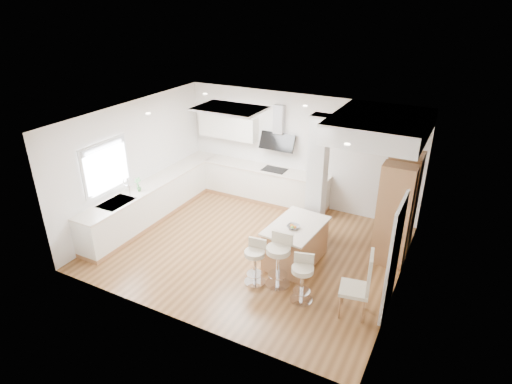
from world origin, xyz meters
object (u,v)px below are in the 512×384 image
Objects in this scene: bar_stool_b at (279,258)px; dining_chair at (362,283)px; peninsula at (296,243)px; bar_stool_a at (255,260)px; bar_stool_c at (302,276)px.

dining_chair is (1.55, -0.12, 0.07)m from bar_stool_b.
dining_chair is at bearing -26.95° from peninsula.
dining_chair reaches higher than bar_stool_b.
bar_stool_c is (0.96, -0.08, 0.01)m from bar_stool_a.
bar_stool_a is at bearing -162.61° from bar_stool_b.
dining_chair reaches higher than peninsula.
bar_stool_b is 1.16× the size of bar_stool_c.
bar_stool_c reaches higher than bar_stool_a.
bar_stool_b is (0.02, -0.85, 0.16)m from peninsula.
bar_stool_b reaches higher than bar_stool_c.
dining_chair reaches higher than bar_stool_c.
bar_stool_a is 0.85× the size of bar_stool_b.
bar_stool_b is 1.55m from dining_chair.
peninsula is 1.18× the size of dining_chair.
bar_stool_b reaches higher than peninsula.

